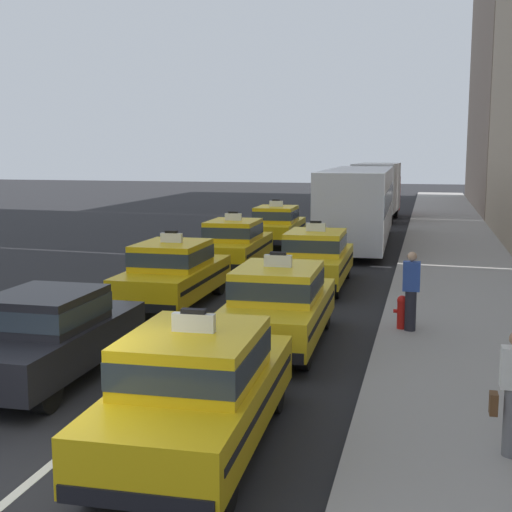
# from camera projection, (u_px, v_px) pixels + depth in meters

# --- Properties ---
(ground_plane) EXTENTS (160.00, 160.00, 0.00)m
(ground_plane) POSITION_uv_depth(u_px,v_px,m) (30.00, 482.00, 8.37)
(ground_plane) COLOR #232326
(lane_stripe_left_right) EXTENTS (0.14, 80.00, 0.01)m
(lane_stripe_left_right) POSITION_uv_depth(u_px,v_px,m) (309.00, 252.00, 27.56)
(lane_stripe_left_right) COLOR silver
(lane_stripe_left_right) RESTS_ON ground
(sidewalk_curb) EXTENTS (4.00, 90.00, 0.15)m
(sidewalk_curb) POSITION_uv_depth(u_px,v_px,m) (460.00, 278.00, 21.41)
(sidewalk_curb) COLOR #9E9993
(sidewalk_curb) RESTS_ON ground
(sedan_left_nearest) EXTENTS (1.81, 4.32, 1.58)m
(sedan_left_nearest) POSITION_uv_depth(u_px,v_px,m) (49.00, 333.00, 11.98)
(sedan_left_nearest) COLOR black
(sedan_left_nearest) RESTS_ON ground
(taxi_left_second) EXTENTS (1.87, 4.58, 1.96)m
(taxi_left_second) POSITION_uv_depth(u_px,v_px,m) (173.00, 272.00, 17.86)
(taxi_left_second) COLOR black
(taxi_left_second) RESTS_ON ground
(taxi_left_third) EXTENTS (1.94, 4.61, 1.96)m
(taxi_left_third) POSITION_uv_depth(u_px,v_px,m) (234.00, 243.00, 23.47)
(taxi_left_third) COLOR black
(taxi_left_third) RESTS_ON ground
(taxi_left_fourth) EXTENTS (1.93, 4.60, 1.96)m
(taxi_left_fourth) POSITION_uv_depth(u_px,v_px,m) (277.00, 225.00, 29.29)
(taxi_left_fourth) COLOR black
(taxi_left_fourth) RESTS_ON ground
(taxi_right_nearest) EXTENTS (1.96, 4.61, 1.96)m
(taxi_right_nearest) POSITION_uv_depth(u_px,v_px,m) (197.00, 387.00, 9.13)
(taxi_right_nearest) COLOR black
(taxi_right_nearest) RESTS_ON ground
(taxi_right_second) EXTENTS (1.93, 4.60, 1.96)m
(taxi_right_second) POSITION_uv_depth(u_px,v_px,m) (279.00, 304.00, 14.14)
(taxi_right_second) COLOR black
(taxi_right_second) RESTS_ON ground
(taxi_right_third) EXTENTS (1.91, 4.60, 1.96)m
(taxi_right_third) POSITION_uv_depth(u_px,v_px,m) (316.00, 257.00, 20.32)
(taxi_right_third) COLOR black
(taxi_right_third) RESTS_ON ground
(bus_right_fourth) EXTENTS (2.79, 11.26, 3.22)m
(bus_right_fourth) POSITION_uv_depth(u_px,v_px,m) (359.00, 203.00, 29.16)
(bus_right_fourth) COLOR black
(bus_right_fourth) RESTS_ON ground
(box_truck_right_fifth) EXTENTS (2.46, 7.02, 3.27)m
(box_truck_right_fifth) POSITION_uv_depth(u_px,v_px,m) (378.00, 189.00, 40.23)
(box_truck_right_fifth) COLOR black
(box_truck_right_fifth) RESTS_ON ground
(pedestrian_mid_block) EXTENTS (0.36, 0.24, 1.71)m
(pedestrian_mid_block) POSITION_uv_depth(u_px,v_px,m) (411.00, 291.00, 14.76)
(pedestrian_mid_block) COLOR #23232D
(pedestrian_mid_block) RESTS_ON sidewalk_curb
(fire_hydrant) EXTENTS (0.36, 0.22, 0.73)m
(fire_hydrant) POSITION_uv_depth(u_px,v_px,m) (402.00, 311.00, 14.98)
(fire_hydrant) COLOR red
(fire_hydrant) RESTS_ON sidewalk_curb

